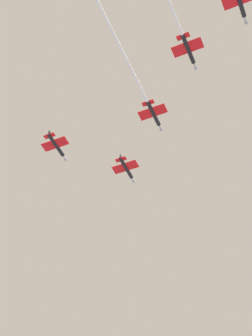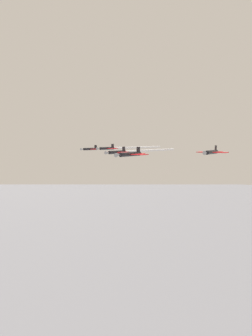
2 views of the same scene
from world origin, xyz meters
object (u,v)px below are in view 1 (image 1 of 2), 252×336
jet_lead (126,168)px  jet_port_trail (240,1)px  jet_starboard_inner (134,74)px  jet_port_inner (56,146)px

jet_lead → jet_port_trail: 73.45m
jet_starboard_inner → jet_port_trail: size_ratio=4.62×
jet_lead → jet_port_inner: (21.38, 16.94, 0.37)m
jet_port_inner → jet_starboard_inner: (-34.24, 22.69, -0.74)m
jet_port_inner → jet_port_trail: jet_port_inner is taller
jet_port_trail → jet_lead: bearing=139.5°
jet_starboard_inner → jet_port_trail: jet_port_trail is taller
jet_port_trail → jet_port_inner: bearing=159.6°
jet_lead → jet_port_trail: jet_lead is taller
jet_lead → jet_port_inner: bearing=-133.0°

